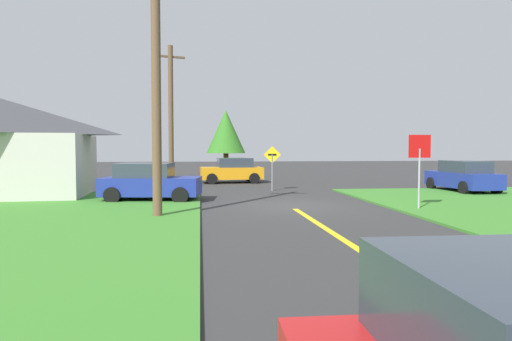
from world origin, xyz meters
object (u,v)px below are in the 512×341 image
car_approaching_junction (232,170)px  oak_tree_left (226,132)px  car_on_crossroad (463,177)px  direction_sign (272,163)px  parked_car_near_building (150,182)px  utility_pole_mid (171,114)px  stop_sign (420,157)px  utility_pole_near (156,80)px

car_approaching_junction → oak_tree_left: oak_tree_left is taller
car_on_crossroad → direction_sign: (-9.60, 1.94, 0.66)m
car_approaching_junction → parked_car_near_building: bearing=63.4°
direction_sign → oak_tree_left: 14.85m
car_on_crossroad → utility_pole_mid: utility_pole_mid is taller
car_on_crossroad → utility_pole_mid: (-15.14, 6.44, 3.54)m
stop_sign → oak_tree_left: size_ratio=0.50×
utility_pole_mid → direction_sign: bearing=-39.0°
parked_car_near_building → oak_tree_left: bearing=84.4°
stop_sign → utility_pole_near: 9.59m
car_approaching_junction → oak_tree_left: size_ratio=0.75×
car_approaching_junction → direction_sign: size_ratio=1.73×
parked_car_near_building → car_approaching_junction: size_ratio=1.05×
stop_sign → utility_pole_near: size_ratio=0.32×
utility_pole_near → direction_sign: size_ratio=3.65×
car_on_crossroad → utility_pole_mid: 16.83m
stop_sign → parked_car_near_building: (-10.00, 4.20, -1.15)m
stop_sign → parked_car_near_building: stop_sign is taller
direction_sign → oak_tree_left: bearing=96.3°
car_approaching_junction → direction_sign: 6.16m
stop_sign → utility_pole_mid: (-9.61, 12.68, 2.40)m
car_approaching_junction → direction_sign: direction_sign is taller
utility_pole_mid → stop_sign: bearing=-52.8°
parked_car_near_building → utility_pole_near: size_ratio=0.50×
car_on_crossroad → utility_pole_mid: bearing=64.9°
direction_sign → oak_tree_left: size_ratio=0.43×
utility_pole_near → direction_sign: utility_pole_near is taller
stop_sign → car_approaching_junction: bearing=-67.8°
car_approaching_junction → car_on_crossroad: bearing=141.8°
parked_car_near_building → car_approaching_junction: 10.73m
utility_pole_mid → car_approaching_junction: bearing=20.0°
car_approaching_junction → direction_sign: bearing=102.7°
utility_pole_mid → parked_car_near_building: bearing=-92.6°
car_on_crossroad → utility_pole_near: (-14.76, -6.89, 3.63)m
car_approaching_junction → stop_sign: bearing=108.8°
stop_sign → car_approaching_junction: size_ratio=0.67×
stop_sign → car_approaching_junction: 15.25m
car_approaching_junction → utility_pole_mid: utility_pole_mid is taller
car_on_crossroad → direction_sign: bearing=76.5°
utility_pole_near → utility_pole_mid: utility_pole_near is taller
car_on_crossroad → utility_pole_near: utility_pole_near is taller
stop_sign → car_on_crossroad: size_ratio=0.63×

